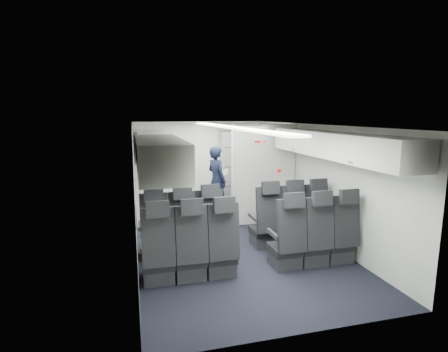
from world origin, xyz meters
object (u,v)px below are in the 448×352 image
seat_row_mid (255,246)px  galley_unit (237,167)px  carry_on_bag (153,145)px  flight_attendant (217,181)px  seat_row_front (238,227)px  boarding_door (137,179)px

seat_row_mid → galley_unit: bearing=77.1°
carry_on_bag → galley_unit: bearing=59.3°
galley_unit → flight_attendant: 1.32m
seat_row_mid → seat_row_front: bearing=90.0°
seat_row_front → galley_unit: (0.95, 3.25, 0.55)m
boarding_door → flight_attendant: 1.81m
seat_row_front → seat_row_mid: 0.90m
galley_unit → boarding_door: (-2.59, -1.17, 0.00)m
seat_row_front → carry_on_bag: carry_on_bag is taller
seat_row_mid → flight_attendant: size_ratio=2.05×
seat_row_front → flight_attendant: size_ratio=2.05×
flight_attendant → carry_on_bag: carry_on_bag is taller
seat_row_front → galley_unit: size_ratio=1.75×
seat_row_front → carry_on_bag: (-1.35, 0.52, 1.41)m
galley_unit → carry_on_bag: size_ratio=5.16×
flight_attendant → carry_on_bag: size_ratio=4.41×
seat_row_mid → boarding_door: (-1.64, 2.99, 0.55)m
galley_unit → flight_attendant: galley_unit is taller
seat_row_mid → boarding_door: boarding_door is taller
seat_row_mid → flight_attendant: (0.16, 3.11, 0.41)m
seat_row_mid → carry_on_bag: carry_on_bag is taller
flight_attendant → carry_on_bag: bearing=117.8°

